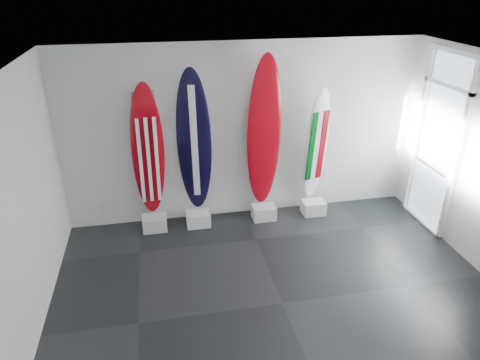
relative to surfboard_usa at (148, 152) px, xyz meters
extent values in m
plane|color=black|center=(1.60, -2.28, -1.37)|extent=(6.00, 6.00, 0.00)
plane|color=white|center=(1.60, -2.28, 1.63)|extent=(6.00, 6.00, 0.00)
plane|color=white|center=(1.60, 0.22, 0.13)|extent=(6.00, 0.00, 6.00)
plane|color=white|center=(-1.40, -2.28, 0.13)|extent=(0.00, 5.00, 5.00)
cube|color=white|center=(0.00, -0.10, -1.25)|extent=(0.40, 0.30, 0.24)
ellipsoid|color=#9B0510|center=(0.00, 0.00, 0.00)|extent=(0.55, 0.34, 2.27)
cube|color=white|center=(0.73, -0.10, -1.25)|extent=(0.40, 0.30, 0.24)
ellipsoid|color=black|center=(0.73, 0.00, 0.09)|extent=(0.61, 0.41, 2.46)
cube|color=white|center=(1.89, -0.10, -1.25)|extent=(0.40, 0.30, 0.24)
ellipsoid|color=#9B0510|center=(1.89, 0.00, 0.17)|extent=(0.61, 0.27, 2.62)
cube|color=white|center=(2.80, -0.10, -1.25)|extent=(0.40, 0.30, 0.24)
ellipsoid|color=white|center=(2.80, 0.00, -0.11)|extent=(0.52, 0.37, 2.06)
cube|color=silver|center=(-0.85, 0.20, -1.02)|extent=(0.09, 0.02, 0.13)
camera|label=1|loc=(0.19, -6.55, 2.56)|focal=32.62mm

